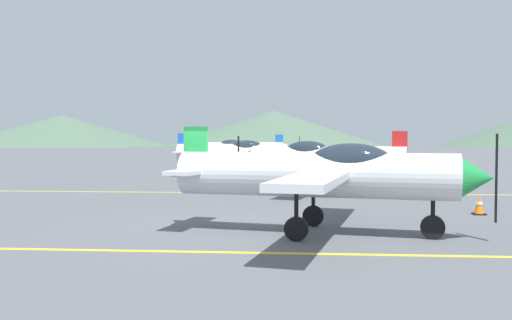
{
  "coord_description": "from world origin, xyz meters",
  "views": [
    {
      "loc": [
        2.23,
        -14.23,
        2.32
      ],
      "look_at": [
        -0.0,
        14.0,
        1.2
      ],
      "focal_mm": 38.83,
      "sensor_mm": 36.0,
      "label": 1
    }
  ],
  "objects_px": {
    "airplane_back": "(239,149)",
    "traffic_cone_side": "(479,205)",
    "airplane_mid": "(320,158)",
    "airplane_near": "(326,173)",
    "airplane_far": "(237,152)"
  },
  "relations": [
    {
      "from": "airplane_back",
      "to": "airplane_far",
      "type": "bearing_deg",
      "value": -84.13
    },
    {
      "from": "airplane_far",
      "to": "airplane_back",
      "type": "relative_size",
      "value": 0.99
    },
    {
      "from": "airplane_far",
      "to": "traffic_cone_side",
      "type": "height_order",
      "value": "airplane_far"
    },
    {
      "from": "airplane_mid",
      "to": "traffic_cone_side",
      "type": "bearing_deg",
      "value": -57.18
    },
    {
      "from": "airplane_back",
      "to": "traffic_cone_side",
      "type": "relative_size",
      "value": 14.82
    },
    {
      "from": "airplane_mid",
      "to": "airplane_far",
      "type": "xyz_separation_m",
      "value": [
        -4.7,
        9.23,
        0.0
      ]
    },
    {
      "from": "airplane_back",
      "to": "airplane_near",
      "type": "bearing_deg",
      "value": -79.92
    },
    {
      "from": "airplane_mid",
      "to": "airplane_far",
      "type": "distance_m",
      "value": 10.36
    },
    {
      "from": "airplane_near",
      "to": "airplane_back",
      "type": "relative_size",
      "value": 1.0
    },
    {
      "from": "traffic_cone_side",
      "to": "airplane_far",
      "type": "bearing_deg",
      "value": 119.59
    },
    {
      "from": "airplane_mid",
      "to": "airplane_back",
      "type": "relative_size",
      "value": 0.99
    },
    {
      "from": "airplane_near",
      "to": "airplane_back",
      "type": "bearing_deg",
      "value": 100.08
    },
    {
      "from": "airplane_far",
      "to": "airplane_near",
      "type": "bearing_deg",
      "value": -77.56
    },
    {
      "from": "airplane_far",
      "to": "traffic_cone_side",
      "type": "relative_size",
      "value": 14.74
    },
    {
      "from": "airplane_back",
      "to": "traffic_cone_side",
      "type": "xyz_separation_m",
      "value": [
        10.41,
        -27.74,
        -1.18
      ]
    }
  ]
}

